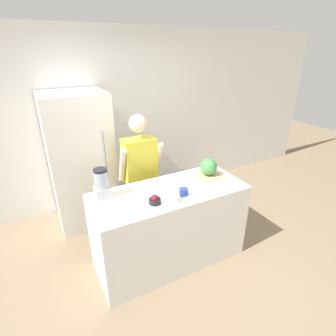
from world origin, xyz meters
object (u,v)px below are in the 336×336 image
refrigerator (81,162)px  person (140,176)px  bowl_cherries (155,200)px  bowl_small_blue (184,192)px  blender (102,184)px  bowl_cream (174,197)px  watermelon (209,167)px

refrigerator → person: 0.87m
bowl_cherries → bowl_small_blue: bowl_cherries is taller
refrigerator → blender: bearing=-89.6°
bowl_cream → bowl_small_blue: (0.15, 0.05, -0.01)m
refrigerator → watermelon: 1.71m
refrigerator → bowl_cherries: refrigerator is taller
bowl_small_blue → blender: blender is taller
person → watermelon: (0.65, -0.54, 0.21)m
refrigerator → blender: size_ratio=5.74×
watermelon → bowl_cherries: (-0.82, -0.26, -0.08)m
bowl_small_blue → blender: 0.83m
refrigerator → bowl_small_blue: 1.60m
bowl_small_blue → blender: bearing=155.5°
bowl_cream → refrigerator: bearing=112.4°
bowl_small_blue → person: bearing=101.3°
bowl_cherries → blender: size_ratio=0.37×
watermelon → bowl_cherries: size_ratio=1.70×
person → bowl_cream: bearing=-89.2°
blender → person: bearing=37.3°
bowl_cream → bowl_cherries: bearing=166.1°
bowl_cream → bowl_small_blue: 0.16m
bowl_cream → blender: blender is taller
person → blender: person is taller
blender → watermelon: bearing=-4.3°
watermelon → blender: (-1.24, 0.09, 0.04)m
person → watermelon: bearing=-39.9°
refrigerator → blender: refrigerator is taller
refrigerator → bowl_cream: refrigerator is taller
watermelon → bowl_cream: 0.71m
refrigerator → person: refrigerator is taller
bowl_cream → bowl_small_blue: size_ratio=1.28×
bowl_cream → blender: 0.73m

